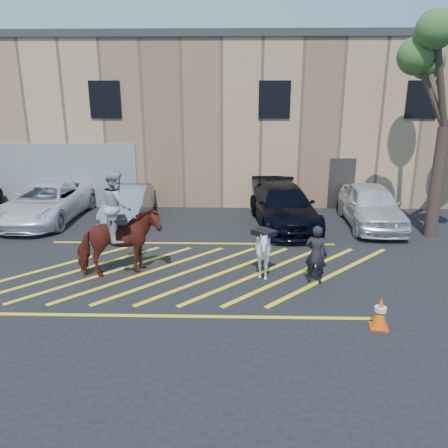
{
  "coord_description": "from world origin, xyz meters",
  "views": [
    {
      "loc": [
        1.4,
        -11.67,
        4.9
      ],
      "look_at": [
        1.1,
        0.2,
        1.3
      ],
      "focal_mm": 35.0,
      "sensor_mm": 36.0,
      "label": 1
    }
  ],
  "objects_px": {
    "handler": "(316,254)",
    "mounted_bay": "(119,234)",
    "car_silver_sedan": "(128,204)",
    "saddled_white": "(263,252)",
    "car_blue_suv": "(284,206)",
    "car_white_pickup": "(46,202)",
    "traffic_cone": "(380,312)",
    "car_white_suv": "(371,205)"
  },
  "relations": [
    {
      "from": "car_blue_suv",
      "to": "mounted_bay",
      "type": "bearing_deg",
      "value": -141.57
    },
    {
      "from": "handler",
      "to": "saddled_white",
      "type": "relative_size",
      "value": 0.91
    },
    {
      "from": "car_silver_sedan",
      "to": "saddled_white",
      "type": "height_order",
      "value": "saddled_white"
    },
    {
      "from": "car_white_pickup",
      "to": "saddled_white",
      "type": "bearing_deg",
      "value": -31.46
    },
    {
      "from": "traffic_cone",
      "to": "saddled_white",
      "type": "bearing_deg",
      "value": 131.23
    },
    {
      "from": "handler",
      "to": "mounted_bay",
      "type": "height_order",
      "value": "mounted_bay"
    },
    {
      "from": "car_white_suv",
      "to": "saddled_white",
      "type": "xyz_separation_m",
      "value": [
        -4.37,
        -4.95,
        -0.06
      ]
    },
    {
      "from": "car_blue_suv",
      "to": "car_white_suv",
      "type": "relative_size",
      "value": 1.11
    },
    {
      "from": "car_silver_sedan",
      "to": "saddled_white",
      "type": "bearing_deg",
      "value": -48.88
    },
    {
      "from": "car_blue_suv",
      "to": "handler",
      "type": "relative_size",
      "value": 3.25
    },
    {
      "from": "car_white_pickup",
      "to": "saddled_white",
      "type": "distance_m",
      "value": 9.8
    },
    {
      "from": "car_silver_sedan",
      "to": "car_blue_suv",
      "type": "relative_size",
      "value": 0.81
    },
    {
      "from": "car_silver_sedan",
      "to": "saddled_white",
      "type": "distance_m",
      "value": 7.24
    },
    {
      "from": "handler",
      "to": "saddled_white",
      "type": "xyz_separation_m",
      "value": [
        -1.36,
        0.34,
        -0.06
      ]
    },
    {
      "from": "car_white_suv",
      "to": "car_white_pickup",
      "type": "bearing_deg",
      "value": -179.45
    },
    {
      "from": "car_silver_sedan",
      "to": "traffic_cone",
      "type": "xyz_separation_m",
      "value": [
        7.31,
        -7.96,
        -0.32
      ]
    },
    {
      "from": "car_blue_suv",
      "to": "saddled_white",
      "type": "relative_size",
      "value": 2.96
    },
    {
      "from": "saddled_white",
      "to": "traffic_cone",
      "type": "bearing_deg",
      "value": -48.77
    },
    {
      "from": "car_blue_suv",
      "to": "car_white_pickup",
      "type": "bearing_deg",
      "value": 171.65
    },
    {
      "from": "car_blue_suv",
      "to": "saddled_white",
      "type": "xyz_separation_m",
      "value": [
        -1.06,
        -4.92,
        -0.02
      ]
    },
    {
      "from": "traffic_cone",
      "to": "mounted_bay",
      "type": "bearing_deg",
      "value": 156.69
    },
    {
      "from": "saddled_white",
      "to": "car_white_pickup",
      "type": "bearing_deg",
      "value": 147.06
    },
    {
      "from": "car_white_suv",
      "to": "handler",
      "type": "bearing_deg",
      "value": -117.35
    },
    {
      "from": "car_white_pickup",
      "to": "car_blue_suv",
      "type": "distance_m",
      "value": 9.3
    },
    {
      "from": "saddled_white",
      "to": "traffic_cone",
      "type": "height_order",
      "value": "saddled_white"
    },
    {
      "from": "car_silver_sedan",
      "to": "saddled_white",
      "type": "xyz_separation_m",
      "value": [
        4.96,
        -5.27,
        0.04
      ]
    },
    {
      "from": "car_silver_sedan",
      "to": "car_blue_suv",
      "type": "distance_m",
      "value": 6.03
    },
    {
      "from": "car_silver_sedan",
      "to": "traffic_cone",
      "type": "height_order",
      "value": "car_silver_sedan"
    },
    {
      "from": "handler",
      "to": "car_white_pickup",
      "type": "bearing_deg",
      "value": -8.79
    },
    {
      "from": "car_silver_sedan",
      "to": "mounted_bay",
      "type": "bearing_deg",
      "value": -81.23
    },
    {
      "from": "car_blue_suv",
      "to": "handler",
      "type": "height_order",
      "value": "handler"
    },
    {
      "from": "car_white_suv",
      "to": "saddled_white",
      "type": "bearing_deg",
      "value": -129.16
    },
    {
      "from": "car_white_pickup",
      "to": "traffic_cone",
      "type": "relative_size",
      "value": 7.22
    },
    {
      "from": "traffic_cone",
      "to": "car_white_suv",
      "type": "bearing_deg",
      "value": 75.2
    },
    {
      "from": "car_white_pickup",
      "to": "saddled_white",
      "type": "height_order",
      "value": "car_white_pickup"
    },
    {
      "from": "handler",
      "to": "car_silver_sedan",
      "type": "bearing_deg",
      "value": -19.8
    },
    {
      "from": "handler",
      "to": "traffic_cone",
      "type": "relative_size",
      "value": 2.17
    },
    {
      "from": "traffic_cone",
      "to": "car_white_pickup",
      "type": "bearing_deg",
      "value": 142.86
    },
    {
      "from": "car_white_pickup",
      "to": "car_silver_sedan",
      "type": "xyz_separation_m",
      "value": [
        3.27,
        -0.05,
        -0.04
      ]
    },
    {
      "from": "mounted_bay",
      "to": "saddled_white",
      "type": "xyz_separation_m",
      "value": [
        3.95,
        -0.03,
        -0.46
      ]
    },
    {
      "from": "car_white_pickup",
      "to": "mounted_bay",
      "type": "distance_m",
      "value": 6.82
    },
    {
      "from": "mounted_bay",
      "to": "car_white_suv",
      "type": "bearing_deg",
      "value": 30.6
    }
  ]
}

